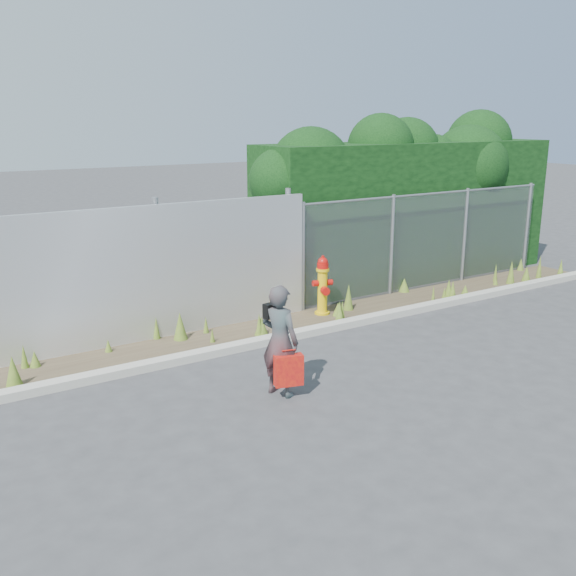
# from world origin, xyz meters

# --- Properties ---
(ground) EXTENTS (80.00, 80.00, 0.00)m
(ground) POSITION_xyz_m (0.00, 0.00, 0.00)
(ground) COLOR #38383A
(ground) RESTS_ON ground
(curb) EXTENTS (16.00, 0.22, 0.12)m
(curb) POSITION_xyz_m (0.00, 1.80, 0.06)
(curb) COLOR #A7A497
(curb) RESTS_ON ground
(weed_strip) EXTENTS (16.00, 1.30, 0.53)m
(weed_strip) POSITION_xyz_m (-0.52, 2.39, 0.13)
(weed_strip) COLOR #453827
(weed_strip) RESTS_ON ground
(corrugated_fence) EXTENTS (8.50, 0.21, 2.30)m
(corrugated_fence) POSITION_xyz_m (-3.25, 3.01, 1.10)
(corrugated_fence) COLOR silver
(corrugated_fence) RESTS_ON ground
(chainlink_fence) EXTENTS (6.50, 0.07, 2.05)m
(chainlink_fence) POSITION_xyz_m (4.25, 3.00, 1.03)
(chainlink_fence) COLOR gray
(chainlink_fence) RESTS_ON ground
(hedge) EXTENTS (7.71, 2.01, 3.71)m
(hedge) POSITION_xyz_m (4.50, 4.03, 1.97)
(hedge) COLOR black
(hedge) RESTS_ON ground
(fire_hydrant) EXTENTS (0.37, 0.33, 1.11)m
(fire_hydrant) POSITION_xyz_m (1.22, 2.60, 0.54)
(fire_hydrant) COLOR #E5BA0C
(fire_hydrant) RESTS_ON ground
(woman) EXTENTS (0.55, 0.64, 1.48)m
(woman) POSITION_xyz_m (-1.29, 0.06, 0.74)
(woman) COLOR #0E5A5B
(woman) RESTS_ON ground
(red_tote_bag) EXTENTS (0.37, 0.14, 0.48)m
(red_tote_bag) POSITION_xyz_m (-1.26, -0.12, 0.39)
(red_tote_bag) COLOR #9E0912
(black_shoulder_bag) EXTENTS (0.26, 0.11, 0.19)m
(black_shoulder_bag) POSITION_xyz_m (-1.31, 0.19, 1.12)
(black_shoulder_bag) COLOR black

